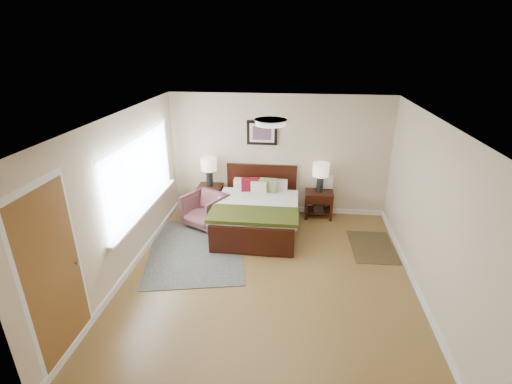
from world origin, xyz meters
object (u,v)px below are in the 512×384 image
at_px(bed, 257,207).
at_px(rug_persian, 196,249).
at_px(nightstand_right, 319,202).
at_px(lamp_right, 321,172).
at_px(lamp_left, 209,167).
at_px(nightstand_left, 210,191).
at_px(armchair, 205,210).

xyz_separation_m(bed, rug_persian, (-1.00, -0.87, -0.47)).
relative_size(nightstand_right, rug_persian, 0.25).
bearing_deg(lamp_right, bed, -149.63).
height_order(lamp_left, rug_persian, lamp_left).
relative_size(lamp_left, rug_persian, 0.27).
distance_m(lamp_left, rug_persian, 1.88).
xyz_separation_m(lamp_left, lamp_right, (2.30, 0.00, -0.03)).
xyz_separation_m(nightstand_left, lamp_left, (0.00, 0.02, 0.55)).
bearing_deg(rug_persian, nightstand_left, 81.40).
relative_size(lamp_left, lamp_right, 1.00).
bearing_deg(rug_persian, bed, 29.41).
distance_m(bed, rug_persian, 1.41).
bearing_deg(rug_persian, lamp_right, 23.88).
bearing_deg(bed, lamp_left, 146.67).
height_order(nightstand_left, lamp_left, lamp_left).
relative_size(bed, rug_persian, 0.84).
height_order(lamp_left, armchair, lamp_left).
bearing_deg(bed, nightstand_left, 147.45).
bearing_deg(nightstand_left, nightstand_right, 0.20).
bearing_deg(nightstand_right, lamp_left, 179.68).
height_order(nightstand_left, lamp_right, lamp_right).
relative_size(nightstand_left, armchair, 0.82).
distance_m(lamp_right, rug_persian, 2.90).
height_order(nightstand_right, armchair, armchair).
bearing_deg(nightstand_left, lamp_right, 0.52).
xyz_separation_m(lamp_left, armchair, (0.03, -0.63, -0.69)).
height_order(nightstand_left, armchair, armchair).
bearing_deg(bed, armchair, 175.50).
bearing_deg(nightstand_left, rug_persian, -86.91).
bearing_deg(nightstand_left, armchair, -86.77).
distance_m(nightstand_left, lamp_right, 2.36).
bearing_deg(armchair, lamp_left, 120.59).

